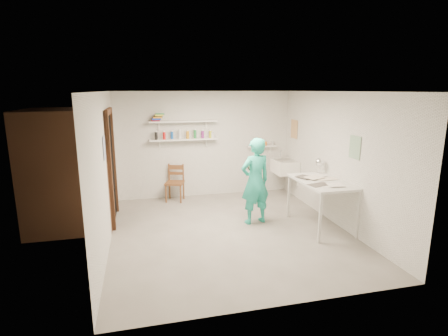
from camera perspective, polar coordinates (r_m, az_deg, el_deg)
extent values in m
cube|color=slate|center=(6.24, 0.88, -10.34)|extent=(4.00, 4.50, 0.02)
cube|color=silver|center=(5.74, 0.96, 12.49)|extent=(4.00, 4.50, 0.02)
cube|color=silver|center=(8.04, -3.13, 3.87)|extent=(4.00, 0.02, 2.40)
cube|color=silver|center=(3.80, 9.54, -6.35)|extent=(4.00, 0.02, 2.40)
cube|color=silver|center=(5.72, -18.97, -0.43)|extent=(0.02, 4.50, 2.40)
cube|color=silver|center=(6.66, 17.92, 1.42)|extent=(0.02, 4.50, 2.40)
cube|color=black|center=(6.78, -17.92, -0.11)|extent=(0.02, 0.90, 2.00)
cube|color=brown|center=(6.87, -23.86, -0.01)|extent=(1.40, 1.50, 2.10)
cube|color=brown|center=(6.64, -18.37, 8.77)|extent=(0.06, 1.05, 0.10)
cube|color=brown|center=(6.29, -18.05, -1.08)|extent=(0.06, 0.10, 2.00)
cube|color=brown|center=(7.27, -17.50, 0.75)|extent=(0.06, 0.10, 2.00)
cube|color=white|center=(7.82, -6.58, 4.66)|extent=(1.50, 0.22, 0.03)
cube|color=white|center=(7.78, -6.66, 7.58)|extent=(1.50, 0.22, 0.03)
cube|color=white|center=(8.32, 6.19, 3.55)|extent=(0.70, 0.14, 0.03)
cube|color=#334C7F|center=(5.70, -18.96, 3.12)|extent=(0.01, 0.28, 0.36)
cube|color=#995933|center=(8.17, 11.38, 6.25)|extent=(0.01, 0.34, 0.42)
cube|color=#3F724C|center=(6.14, 20.58, 3.17)|extent=(0.01, 0.30, 0.38)
cube|color=white|center=(8.12, 9.90, 0.18)|extent=(0.48, 0.60, 0.30)
imported|color=#23B298|center=(6.39, 5.13, -2.17)|extent=(0.65, 0.49, 1.59)
cylinder|color=beige|center=(6.54, 4.95, 0.57)|extent=(0.29, 0.09, 0.29)
cube|color=brown|center=(7.80, -8.05, -2.42)|extent=(0.49, 0.48, 0.83)
cube|color=silver|center=(6.50, 15.55, -5.70)|extent=(0.78, 1.30, 0.86)
sphere|color=white|center=(6.87, 15.35, 0.93)|extent=(0.16, 0.16, 0.16)
cylinder|color=black|center=(7.76, -11.11, 5.19)|extent=(0.06, 0.06, 0.17)
cylinder|color=red|center=(7.77, -9.82, 5.25)|extent=(0.06, 0.06, 0.17)
cylinder|color=blue|center=(7.78, -8.53, 5.31)|extent=(0.06, 0.06, 0.17)
cylinder|color=white|center=(7.80, -7.24, 5.36)|extent=(0.06, 0.06, 0.17)
cylinder|color=orange|center=(7.82, -5.96, 5.41)|extent=(0.06, 0.06, 0.17)
cylinder|color=#268C3F|center=(7.84, -4.69, 5.46)|extent=(0.06, 0.06, 0.17)
cylinder|color=#8C268C|center=(7.87, -3.43, 5.51)|extent=(0.06, 0.06, 0.17)
cylinder|color=gold|center=(7.90, -2.17, 5.55)|extent=(0.06, 0.06, 0.17)
cube|color=red|center=(7.72, -11.12, 7.61)|extent=(0.18, 0.14, 0.03)
cube|color=#1933A5|center=(7.72, -10.98, 7.83)|extent=(0.18, 0.14, 0.03)
cube|color=orange|center=(7.72, -10.84, 8.04)|extent=(0.18, 0.14, 0.03)
cube|color=black|center=(7.72, -10.70, 8.25)|extent=(0.18, 0.14, 0.03)
cube|color=yellow|center=(7.72, -10.56, 8.47)|extent=(0.18, 0.14, 0.03)
cube|color=#338C4C|center=(7.72, -10.42, 8.68)|extent=(0.18, 0.14, 0.03)
cylinder|color=silver|center=(8.24, 4.85, 3.92)|extent=(0.07, 0.07, 0.09)
cylinder|color=#335999|center=(8.29, 5.75, 3.94)|extent=(0.07, 0.07, 0.09)
cylinder|color=orange|center=(8.33, 6.64, 3.97)|extent=(0.07, 0.07, 0.09)
cylinder|color=#999999|center=(8.38, 7.53, 4.00)|extent=(0.07, 0.07, 0.09)
cube|color=silver|center=(6.38, 15.78, -1.99)|extent=(0.30, 0.22, 0.00)
cube|color=#4C4742|center=(6.38, 15.78, -1.96)|extent=(0.30, 0.22, 0.00)
cube|color=beige|center=(6.38, 15.79, -1.92)|extent=(0.30, 0.22, 0.00)
cube|color=#383330|center=(6.38, 15.79, -1.89)|extent=(0.30, 0.22, 0.00)
cube|color=silver|center=(6.38, 15.79, -1.85)|extent=(0.30, 0.22, 0.00)
cube|color=silver|center=(6.38, 15.79, -1.82)|extent=(0.30, 0.22, 0.00)
cube|color=#4C4742|center=(6.37, 15.79, -1.79)|extent=(0.30, 0.22, 0.00)
cube|color=beige|center=(6.37, 15.80, -1.75)|extent=(0.30, 0.22, 0.00)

